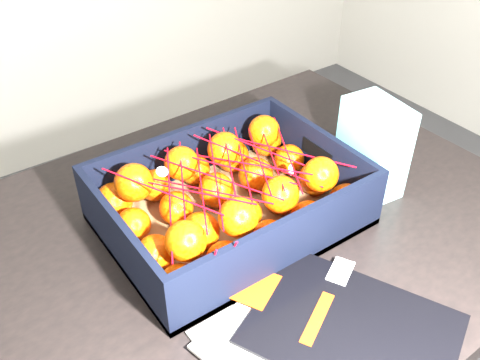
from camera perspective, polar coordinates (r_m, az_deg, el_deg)
table at (r=0.99m, az=-2.97°, el=-10.85°), size 1.22×0.83×0.75m
magazine_stack at (r=0.78m, az=9.04°, el=-17.52°), size 0.36×0.35×0.02m
produce_crate at (r=0.94m, az=-1.06°, el=-2.78°), size 0.43×0.32×0.12m
clementine_heap at (r=0.92m, az=-1.06°, el=-1.67°), size 0.40×0.30×0.12m
mesh_net at (r=0.88m, az=-1.13°, el=0.52°), size 0.36×0.28×0.09m
retail_carton at (r=1.02m, az=14.04°, el=3.37°), size 0.09×0.13×0.18m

